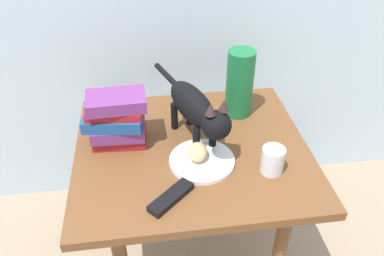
{
  "coord_description": "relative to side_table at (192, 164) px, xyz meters",
  "views": [
    {
      "loc": [
        -0.14,
        -0.98,
        1.37
      ],
      "look_at": [
        0.0,
        0.0,
        0.64
      ],
      "focal_mm": 36.13,
      "sensor_mm": 36.0,
      "label": 1
    }
  ],
  "objects": [
    {
      "name": "ground_plane",
      "position": [
        0.0,
        0.0,
        -0.49
      ],
      "size": [
        6.0,
        6.0,
        0.0
      ],
      "primitive_type": "plane",
      "color": "gray"
    },
    {
      "name": "tv_remote",
      "position": [
        -0.09,
        -0.22,
        0.08
      ],
      "size": [
        0.14,
        0.13,
        0.02
      ],
      "primitive_type": "cube",
      "rotation": [
        0.0,
        0.0,
        0.73
      ],
      "color": "black",
      "rests_on": "side_table"
    },
    {
      "name": "cat",
      "position": [
        0.02,
        0.03,
        0.21
      ],
      "size": [
        0.2,
        0.46,
        0.23
      ],
      "color": "black",
      "rests_on": "side_table"
    },
    {
      "name": "candle_jar",
      "position": [
        0.22,
        -0.14,
        0.11
      ],
      "size": [
        0.07,
        0.07,
        0.08
      ],
      "color": "silver",
      "rests_on": "side_table"
    },
    {
      "name": "side_table",
      "position": [
        0.0,
        0.0,
        0.0
      ],
      "size": [
        0.76,
        0.67,
        0.56
      ],
      "color": "brown",
      "rests_on": "ground"
    },
    {
      "name": "plate",
      "position": [
        0.02,
        -0.08,
        0.08
      ],
      "size": [
        0.21,
        0.21,
        0.01
      ],
      "primitive_type": "cylinder",
      "color": "white",
      "rests_on": "side_table"
    },
    {
      "name": "green_vase",
      "position": [
        0.2,
        0.18,
        0.2
      ],
      "size": [
        0.1,
        0.1,
        0.25
      ],
      "primitive_type": "cylinder",
      "color": "#196B38",
      "rests_on": "side_table"
    },
    {
      "name": "book_stack",
      "position": [
        -0.24,
        0.06,
        0.17
      ],
      "size": [
        0.21,
        0.15,
        0.18
      ],
      "color": "maroon",
      "rests_on": "side_table"
    },
    {
      "name": "bread_roll",
      "position": [
        0.01,
        -0.07,
        0.11
      ],
      "size": [
        0.08,
        0.09,
        0.05
      ],
      "primitive_type": "ellipsoid",
      "rotation": [
        0.0,
        0.0,
        1.36
      ],
      "color": "#E0BC7A",
      "rests_on": "plate"
    }
  ]
}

